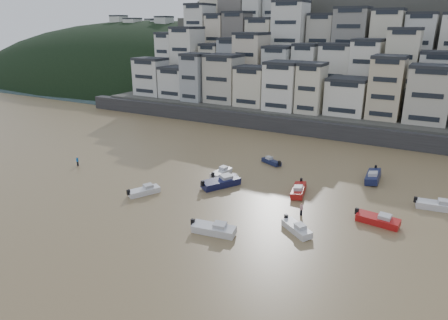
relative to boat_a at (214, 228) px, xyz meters
The scene contains 17 objects.
ground 18.44m from the boat_a, 122.02° to the right, with size 400.00×400.00×0.00m, color #937B4F.
sea_strip 176.31m from the boat_a, 132.79° to the left, with size 340.00×340.00×0.00m, color #455963.
harbor_wall 49.39m from the boat_a, 89.73° to the left, with size 140.00×3.00×3.50m, color #38383A.
hillside 90.19m from the boat_a, 86.82° to the left, with size 141.04×66.00×50.00m.
headland 158.83m from the boat_a, 131.27° to the left, with size 216.00×135.00×53.33m.
boat_a is the anchor object (origin of this frame).
boat_b 10.04m from the boat_a, 31.48° to the left, with size 5.06×1.66×1.38m, color silver, non-canonical shape.
boat_c 14.71m from the boat_a, 116.40° to the left, with size 6.81×2.23×1.86m, color #14163E, non-canonical shape.
boat_d 20.72m from the boat_a, 36.08° to the left, with size 5.71×1.87×1.56m, color #B51616, non-canonical shape.
boat_e 17.11m from the boat_a, 73.42° to the left, with size 5.81×1.90×1.59m, color #A41614, non-canonical shape.
boat_f 19.56m from the boat_a, 117.17° to the left, with size 5.07×1.66×1.38m, color silver, non-canonical shape.
boat_g 30.93m from the boat_a, 41.90° to the left, with size 5.75×1.88×1.57m, color silver, non-canonical shape.
boat_h 27.15m from the boat_a, 98.29° to the left, with size 4.43×1.45×1.21m, color #12193B, non-canonical shape.
boat_i 30.58m from the boat_a, 63.76° to the left, with size 6.53×2.14×1.78m, color #151C42, non-canonical shape.
boat_j 15.85m from the boat_a, 161.40° to the left, with size 5.13×1.68×1.40m, color white, non-canonical shape.
person_blue 34.73m from the boat_a, 164.98° to the left, with size 0.44×0.44×1.74m, color #175DAF, non-canonical shape.
person_pink 12.41m from the boat_a, 52.64° to the left, with size 0.44×0.44×1.74m, color #C78C94, non-canonical shape.
Camera 1 is at (31.74, -20.90, 23.89)m, focal length 32.00 mm.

